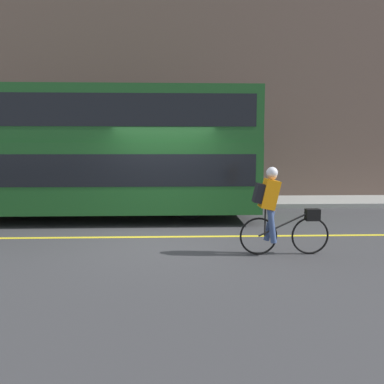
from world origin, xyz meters
name	(u,v)px	position (x,y,z in m)	size (l,w,h in m)	color
ground_plane	(163,239)	(0.00, 0.00, 0.00)	(80.00, 80.00, 0.00)	#38383A
road_center_line	(163,237)	(0.00, 0.21, 0.00)	(50.00, 0.14, 0.01)	yellow
sidewalk_curb	(169,202)	(0.00, 5.13, 0.07)	(60.00, 2.23, 0.15)	gray
building_facade	(169,83)	(0.00, 6.40, 4.42)	(60.00, 0.30, 8.83)	brown
bus	(76,148)	(-2.46, 2.37, 1.99)	(9.86, 2.48, 3.56)	black
cyclist_on_bike	(276,208)	(2.16, -1.27, 0.89)	(1.69, 0.32, 1.65)	black
trash_bin	(150,187)	(-0.63, 5.02, 0.64)	(0.57, 0.57, 0.99)	#262628
street_sign_post	(48,165)	(-4.16, 5.01, 1.40)	(0.36, 0.09, 2.22)	#59595B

